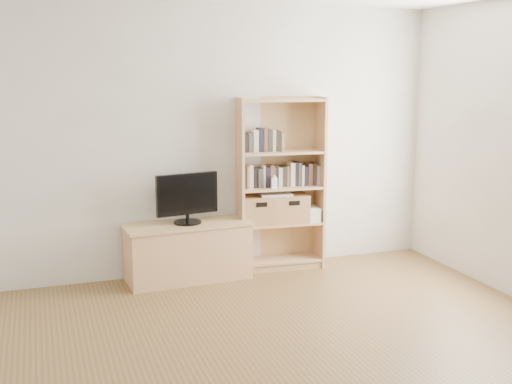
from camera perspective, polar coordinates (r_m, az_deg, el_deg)
name	(u,v)px	position (r m, az deg, el deg)	size (l,w,h in m)	color
floor	(323,381)	(4.38, 5.96, -16.35)	(4.50, 5.00, 0.01)	brown
back_wall	(217,141)	(6.28, -3.48, 4.53)	(4.50, 0.02, 2.60)	beige
tv_stand	(188,253)	(6.19, -6.04, -5.38)	(1.16, 0.44, 0.53)	tan
bookshelf	(281,184)	(6.39, 2.20, 0.69)	(0.86, 0.31, 1.72)	tan
television	(187,199)	(6.06, -6.14, -0.60)	(0.61, 0.05, 0.47)	black
books_row_mid	(280,174)	(6.39, 2.16, 1.59)	(0.88, 0.17, 0.24)	black
books_row_upper	(262,141)	(6.29, 0.51, 4.57)	(0.39, 0.14, 0.21)	black
baby_monitor	(274,183)	(6.26, 1.62, 0.80)	(0.06, 0.04, 0.11)	white
basket_left	(258,210)	(6.37, 0.22, -1.58)	(0.34, 0.28, 0.28)	#A7824B
basket_right	(291,208)	(6.46, 3.09, -1.42)	(0.33, 0.28, 0.28)	#A7824B
laptop	(276,194)	(6.37, 1.77, -0.19)	(0.31, 0.22, 0.02)	white
magazine_stack	(308,214)	(6.54, 4.68, -1.99)	(0.18, 0.26, 0.12)	silver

